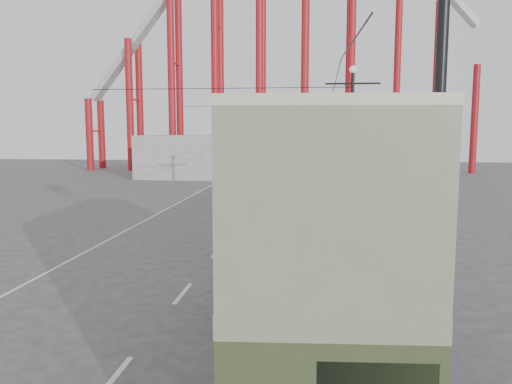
# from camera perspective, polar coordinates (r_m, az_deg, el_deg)

# --- Properties ---
(ground) EXTENTS (160.00, 160.00, 0.00)m
(ground) POSITION_cam_1_polar(r_m,az_deg,el_deg) (13.82, -8.66, -16.80)
(ground) COLOR #434345
(ground) RESTS_ON ground
(road_markings) EXTENTS (12.52, 120.00, 0.01)m
(road_markings) POSITION_cam_1_polar(r_m,az_deg,el_deg) (32.64, -0.97, -2.78)
(road_markings) COLOR silver
(road_markings) RESTS_ON ground
(lamp_post_mid) EXTENTS (3.20, 0.44, 9.32)m
(lamp_post_mid) POSITION_cam_1_polar(r_m,az_deg,el_deg) (30.26, 10.84, 5.23)
(lamp_post_mid) COLOR black
(lamp_post_mid) RESTS_ON ground
(lamp_post_far) EXTENTS (3.20, 0.44, 9.32)m
(lamp_post_far) POSITION_cam_1_polar(r_m,az_deg,el_deg) (52.22, 9.12, 5.97)
(lamp_post_far) COLOR black
(lamp_post_far) RESTS_ON ground
(lamp_post_distant) EXTENTS (3.20, 0.44, 9.32)m
(lamp_post_distant) POSITION_cam_1_polar(r_m,az_deg,el_deg) (74.21, 8.42, 6.27)
(lamp_post_distant) COLOR black
(lamp_post_distant) RESTS_ON ground
(roller_coaster) EXTENTS (52.95, 5.00, 55.48)m
(roller_coaster) POSITION_cam_1_polar(r_m,az_deg,el_deg) (71.46, 1.86, 21.08)
(roller_coaster) COLOR maroon
(roller_coaster) RESTS_ON ground
(fairground_shed) EXTENTS (22.00, 10.00, 5.00)m
(fairground_shed) POSITION_cam_1_polar(r_m,az_deg,el_deg) (60.00, -2.37, 4.10)
(fairground_shed) COLOR gray
(fairground_shed) RESTS_ON ground
(double_decker_bus) EXTENTS (3.57, 11.30, 5.98)m
(double_decker_bus) POSITION_cam_1_polar(r_m,az_deg,el_deg) (11.46, 5.79, -4.15)
(double_decker_bus) COLOR #364223
(double_decker_bus) RESTS_ON ground
(single_decker_green) EXTENTS (2.89, 11.83, 3.33)m
(single_decker_green) POSITION_cam_1_polar(r_m,az_deg,el_deg) (24.65, 6.64, -1.61)
(single_decker_green) COLOR gray
(single_decker_green) RESTS_ON ground
(single_decker_cream) EXTENTS (3.11, 10.49, 3.23)m
(single_decker_cream) POSITION_cam_1_polar(r_m,az_deg,el_deg) (37.79, 6.74, 1.29)
(single_decker_cream) COLOR beige
(single_decker_cream) RESTS_ON ground
(pedestrian) EXTENTS (0.69, 0.52, 1.71)m
(pedestrian) POSITION_cam_1_polar(r_m,az_deg,el_deg) (24.71, 1.10, -3.95)
(pedestrian) COLOR black
(pedestrian) RESTS_ON ground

